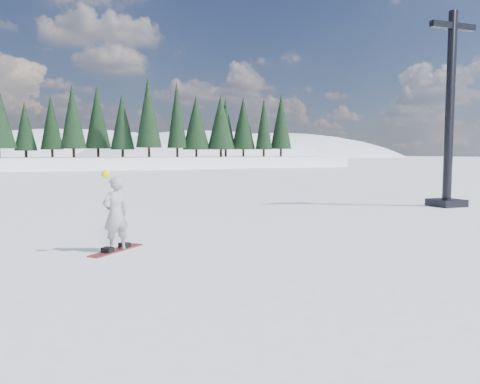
# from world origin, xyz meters

# --- Properties ---
(ground) EXTENTS (420.00, 420.00, 0.00)m
(ground) POSITION_xyz_m (0.00, 0.00, 0.00)
(ground) COLOR white
(ground) RESTS_ON ground
(lift_tower) EXTENTS (2.09, 1.22, 7.56)m
(lift_tower) POSITION_xyz_m (15.42, 3.39, 3.08)
(lift_tower) COLOR black
(lift_tower) RESTS_ON ground
(snowboarder_woman) EXTENTS (0.70, 0.58, 1.77)m
(snowboarder_woman) POSITION_xyz_m (1.97, 0.25, 0.83)
(snowboarder_woman) COLOR #A6A6AB
(snowboarder_woman) RESTS_ON ground
(snowboard_woman) EXTENTS (1.32, 1.19, 0.03)m
(snowboard_woman) POSITION_xyz_m (1.97, 0.25, 0.01)
(snowboard_woman) COLOR maroon
(snowboard_woman) RESTS_ON ground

